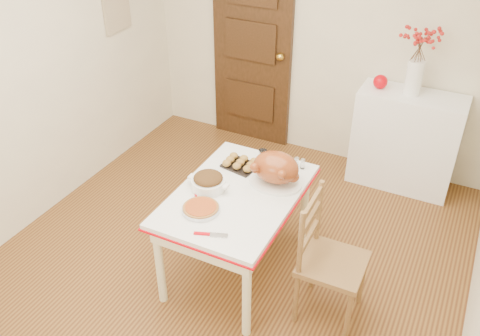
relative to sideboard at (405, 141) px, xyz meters
The scene contains 18 objects.
floor 2.07m from the sideboard, 118.28° to the right, with size 3.50×4.00×0.00m, color #4F2914.
wall_back 1.26m from the sideboard, 167.06° to the left, with size 3.50×0.00×2.50m, color beige.
wall_left 3.33m from the sideboard, 146.68° to the right, with size 0.00×4.00×2.50m, color beige.
door_back 1.76m from the sideboard, behind, with size 0.85×0.06×2.06m, color black.
photo_board 2.94m from the sideboard, 167.82° to the right, with size 0.03×0.35×0.45m, color tan.
sideboard is the anchor object (origin of this frame).
kitchen_table 1.94m from the sideboard, 116.17° to the right, with size 0.83×1.21×0.72m, color white, non-canonical shape.
chair_oak 1.84m from the sideboard, 92.95° to the right, with size 0.42×0.42×0.95m, color olive, non-canonical shape.
berry_vase 0.78m from the sideboard, behind, with size 0.33×0.33×0.64m, color white, non-canonical shape.
apple 0.61m from the sideboard, behind, with size 0.13×0.13×0.13m, color #C3010B.
turkey_platter 1.70m from the sideboard, 113.60° to the right, with size 0.39×0.31×0.25m, color #A5431A, non-canonical shape.
pumpkin_pie 2.27m from the sideboard, 115.68° to the right, with size 0.25×0.25×0.05m, color #9B3D14.
stuffing_dish 2.10m from the sideboard, 120.70° to the right, with size 0.31×0.24×0.12m, color #442E13, non-canonical shape.
rolls_tray 1.76m from the sideboard, 124.53° to the right, with size 0.25×0.20×0.07m, color olive, non-canonical shape.
pie_server 2.37m from the sideboard, 109.82° to the right, with size 0.22×0.06×0.01m, color silver, non-canonical shape.
carving_knife 2.22m from the sideboard, 118.81° to the right, with size 0.25×0.06×0.01m, color silver, non-canonical shape.
drinking_glass 1.59m from the sideboard, 123.37° to the right, with size 0.06×0.06×0.11m, color white.
shaker_pair 1.40m from the sideboard, 115.06° to the right, with size 0.08×0.03×0.08m, color white, non-canonical shape.
Camera 1 is at (1.43, -2.57, 2.85)m, focal length 38.59 mm.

